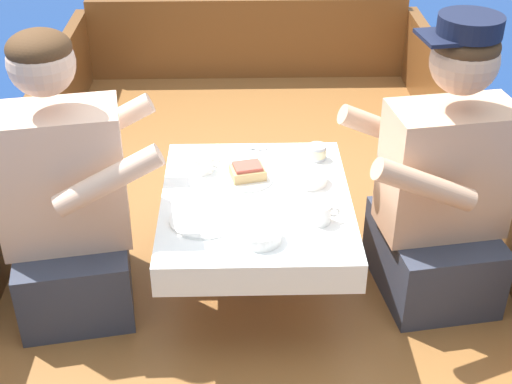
% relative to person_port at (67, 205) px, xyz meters
% --- Properties ---
extents(ground_plane, '(60.00, 60.00, 0.00)m').
position_rel_person_port_xyz_m(ground_plane, '(0.61, 0.10, -0.71)').
color(ground_plane, navy).
extents(boat_deck, '(1.91, 3.77, 0.33)m').
position_rel_person_port_xyz_m(boat_deck, '(0.61, 0.10, -0.55)').
color(boat_deck, brown).
rests_on(boat_deck, ground_plane).
extents(bow_coaming, '(1.79, 0.06, 0.46)m').
position_rel_person_port_xyz_m(bow_coaming, '(0.61, 1.96, -0.16)').
color(bow_coaming, brown).
rests_on(bow_coaming, boat_deck).
extents(cockpit_table, '(0.63, 0.75, 0.38)m').
position_rel_person_port_xyz_m(cockpit_table, '(0.61, 0.04, -0.05)').
color(cockpit_table, '#B2B2B7').
rests_on(cockpit_table, boat_deck).
extents(person_port, '(0.57, 0.51, 0.97)m').
position_rel_person_port_xyz_m(person_port, '(0.00, 0.00, 0.00)').
color(person_port, '#333847').
rests_on(person_port, boat_deck).
extents(person_starboard, '(0.56, 0.50, 0.99)m').
position_rel_person_port_xyz_m(person_starboard, '(1.22, 0.03, 0.01)').
color(person_starboard, '#333847').
rests_on(person_starboard, boat_deck).
extents(plate_sandwich, '(0.18, 0.18, 0.01)m').
position_rel_person_port_xyz_m(plate_sandwich, '(0.59, 0.15, -0.00)').
color(plate_sandwich, white).
rests_on(plate_sandwich, cockpit_table).
extents(plate_bread, '(0.22, 0.22, 0.01)m').
position_rel_person_port_xyz_m(plate_bread, '(0.45, -0.09, -0.00)').
color(plate_bread, white).
rests_on(plate_bread, cockpit_table).
extents(sandwich, '(0.13, 0.11, 0.05)m').
position_rel_person_port_xyz_m(sandwich, '(0.59, 0.15, 0.03)').
color(sandwich, tan).
rests_on(sandwich, plate_sandwich).
extents(bowl_port_near, '(0.13, 0.13, 0.04)m').
position_rel_person_port_xyz_m(bowl_port_near, '(0.62, -0.20, 0.02)').
color(bowl_port_near, white).
rests_on(bowl_port_near, cockpit_table).
extents(bowl_starboard_near, '(0.12, 0.12, 0.04)m').
position_rel_person_port_xyz_m(bowl_starboard_near, '(0.80, 0.13, 0.02)').
color(bowl_starboard_near, white).
rests_on(bowl_starboard_near, cockpit_table).
extents(coffee_cup_port, '(0.10, 0.07, 0.06)m').
position_rel_person_port_xyz_m(coffee_cup_port, '(0.81, -0.11, 0.03)').
color(coffee_cup_port, white).
rests_on(coffee_cup_port, cockpit_table).
extents(coffee_cup_starboard, '(0.10, 0.07, 0.05)m').
position_rel_person_port_xyz_m(coffee_cup_starboard, '(0.43, 0.21, 0.02)').
color(coffee_cup_starboard, white).
rests_on(coffee_cup_starboard, cockpit_table).
extents(tin_can, '(0.07, 0.07, 0.05)m').
position_rel_person_port_xyz_m(tin_can, '(0.84, 0.29, 0.02)').
color(tin_can, silver).
rests_on(tin_can, cockpit_table).
extents(utensil_knife_port, '(0.16, 0.07, 0.00)m').
position_rel_person_port_xyz_m(utensil_knife_port, '(0.50, 0.08, -0.00)').
color(utensil_knife_port, silver).
rests_on(utensil_knife_port, cockpit_table).
extents(utensil_spoon_center, '(0.17, 0.02, 0.01)m').
position_rel_person_port_xyz_m(utensil_spoon_center, '(0.64, 0.37, -0.00)').
color(utensil_spoon_center, silver).
rests_on(utensil_spoon_center, cockpit_table).
extents(utensil_spoon_starboard, '(0.12, 0.14, 0.01)m').
position_rel_person_port_xyz_m(utensil_spoon_starboard, '(0.67, 0.33, -0.00)').
color(utensil_spoon_starboard, silver).
rests_on(utensil_spoon_starboard, cockpit_table).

